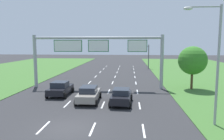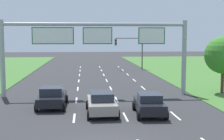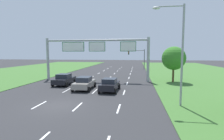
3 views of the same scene
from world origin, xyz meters
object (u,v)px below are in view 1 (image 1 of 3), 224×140
object	(u,v)px
car_near_red	(121,96)
street_lamp	(213,55)
car_mid_lane	(89,94)
car_lead_silver	(60,89)
roadside_tree_mid	(193,61)
sign_gantry	(97,51)
traffic_light_mast	(140,52)

from	to	relation	value
car_near_red	street_lamp	world-z (taller)	street_lamp
car_near_red	car_mid_lane	size ratio (longest dim) A/B	0.92
car_mid_lane	car_lead_silver	bearing A→B (deg)	145.91
car_near_red	roadside_tree_mid	xyz separation A→B (m)	(8.74, 7.53, 2.95)
car_lead_silver	sign_gantry	xyz separation A→B (m)	(3.52, 4.57, 4.16)
car_mid_lane	sign_gantry	size ratio (longest dim) A/B	0.26
car_near_red	car_mid_lane	xyz separation A→B (m)	(-3.32, 0.60, 0.01)
traffic_light_mast	roadside_tree_mid	xyz separation A→B (m)	(5.45, -23.21, -0.14)
roadside_tree_mid	street_lamp	bearing A→B (deg)	-99.92
car_lead_silver	car_mid_lane	world-z (taller)	car_lead_silver
car_lead_silver	traffic_light_mast	distance (m)	29.73
car_near_red	car_lead_silver	xyz separation A→B (m)	(-7.04, 3.03, 0.01)
car_lead_silver	car_mid_lane	xyz separation A→B (m)	(3.72, -2.42, -0.00)
roadside_tree_mid	sign_gantry	bearing A→B (deg)	179.69
car_mid_lane	car_near_red	bearing A→B (deg)	-11.31
car_near_red	car_mid_lane	bearing A→B (deg)	172.64
car_near_red	car_lead_silver	bearing A→B (deg)	159.69
car_mid_lane	street_lamp	size ratio (longest dim) A/B	0.52
car_lead_silver	roadside_tree_mid	xyz separation A→B (m)	(15.78, 4.50, 2.94)
car_lead_silver	car_mid_lane	distance (m)	4.44
car_lead_silver	street_lamp	world-z (taller)	street_lamp
traffic_light_mast	car_mid_lane	bearing A→B (deg)	-102.38
car_lead_silver	car_near_red	bearing A→B (deg)	-22.41
traffic_light_mast	street_lamp	xyz separation A→B (m)	(3.25, -35.84, 1.21)
roadside_tree_mid	traffic_light_mast	bearing A→B (deg)	103.22
car_mid_lane	street_lamp	bearing A→B (deg)	-31.03
sign_gantry	roadside_tree_mid	size ratio (longest dim) A/B	3.11
sign_gantry	roadside_tree_mid	bearing A→B (deg)	-0.31
sign_gantry	roadside_tree_mid	world-z (taller)	sign_gantry
car_near_red	sign_gantry	size ratio (longest dim) A/B	0.24
sign_gantry	traffic_light_mast	distance (m)	24.15
sign_gantry	street_lamp	xyz separation A→B (m)	(10.05, -12.69, 0.13)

